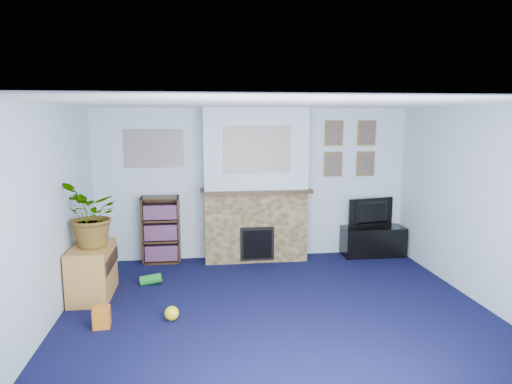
{
  "coord_description": "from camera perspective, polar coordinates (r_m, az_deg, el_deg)",
  "views": [
    {
      "loc": [
        -0.89,
        -4.94,
        2.25
      ],
      "look_at": [
        -0.13,
        0.97,
        1.28
      ],
      "focal_mm": 32.0,
      "sensor_mm": 36.0,
      "label": 1
    }
  ],
  "objects": [
    {
      "name": "mantel_clock",
      "position": [
        7.08,
        0.14,
        0.92
      ],
      "size": [
        0.1,
        0.06,
        0.13
      ],
      "primitive_type": "cube",
      "color": "gold",
      "rests_on": "chimney_breast"
    },
    {
      "name": "wall_left",
      "position": [
        5.3,
        -24.86,
        -3.03
      ],
      "size": [
        0.04,
        4.5,
        2.4
      ],
      "primitive_type": "cube",
      "color": "silver",
      "rests_on": "ground"
    },
    {
      "name": "wall_right",
      "position": [
        6.09,
        26.69,
        -1.66
      ],
      "size": [
        0.04,
        4.5,
        2.4
      ],
      "primitive_type": "cube",
      "color": "silver",
      "rests_on": "ground"
    },
    {
      "name": "toy_block",
      "position": [
        5.4,
        -18.73,
        -14.61
      ],
      "size": [
        0.19,
        0.19,
        0.22
      ],
      "primitive_type": "cube",
      "rotation": [
        0.0,
        0.0,
        0.08
      ],
      "color": "orange",
      "rests_on": "ground"
    },
    {
      "name": "collage_main",
      "position": [
        6.85,
        0.15,
        5.35
      ],
      "size": [
        1.0,
        0.03,
        0.68
      ],
      "primitive_type": "cube",
      "color": "gray",
      "rests_on": "chimney_breast"
    },
    {
      "name": "mantel_candle",
      "position": [
        7.13,
        2.93,
        1.05
      ],
      "size": [
        0.05,
        0.05,
        0.15
      ],
      "primitive_type": "cylinder",
      "color": "#B2BFC6",
      "rests_on": "chimney_breast"
    },
    {
      "name": "television",
      "position": [
        7.7,
        14.48,
        -2.55
      ],
      "size": [
        0.81,
        0.26,
        0.46
      ],
      "primitive_type": "imported",
      "rotation": [
        0.0,
        0.0,
        3.34
      ],
      "color": "black",
      "rests_on": "tv_stand"
    },
    {
      "name": "chimney_breast",
      "position": [
        7.13,
        -0.07,
        0.68
      ],
      "size": [
        1.72,
        0.5,
        2.4
      ],
      "color": "brown",
      "rests_on": "ground"
    },
    {
      "name": "mantel_teddy",
      "position": [
        7.03,
        -4.08,
        0.8
      ],
      "size": [
        0.12,
        0.12,
        0.12
      ],
      "primitive_type": "sphere",
      "color": "gray",
      "rests_on": "chimney_breast"
    },
    {
      "name": "collage_left",
      "position": [
        7.22,
        -12.61,
        5.33
      ],
      "size": [
        0.9,
        0.03,
        0.58
      ],
      "primitive_type": "cube",
      "color": "gray",
      "rests_on": "wall_back"
    },
    {
      "name": "mantel_can",
      "position": [
        7.2,
        5.48,
        0.94
      ],
      "size": [
        0.06,
        0.06,
        0.13
      ],
      "primitive_type": "cylinder",
      "color": "orange",
      "rests_on": "chimney_breast"
    },
    {
      "name": "floor",
      "position": [
        5.5,
        2.72,
        -14.87
      ],
      "size": [
        5.0,
        4.5,
        0.01
      ],
      "primitive_type": "cube",
      "color": "#0D0F34",
      "rests_on": "ground"
    },
    {
      "name": "toy_tube",
      "position": [
        6.49,
        -12.98,
        -10.6
      ],
      "size": [
        0.3,
        0.13,
        0.17
      ],
      "primitive_type": "cylinder",
      "rotation": [
        0.0,
        1.43,
        0.0
      ],
      "color": "#198C26",
      "rests_on": "ground"
    },
    {
      "name": "bookshelf",
      "position": [
        7.29,
        -11.76,
        -4.8
      ],
      "size": [
        0.58,
        0.28,
        1.05
      ],
      "color": "#311F11",
      "rests_on": "ground"
    },
    {
      "name": "sideboard",
      "position": [
        6.2,
        -19.78,
        -9.13
      ],
      "size": [
        0.47,
        0.85,
        0.66
      ],
      "primitive_type": "cube",
      "color": "#B8803B",
      "rests_on": "ground"
    },
    {
      "name": "wall_back",
      "position": [
        7.32,
        -0.27,
        1.04
      ],
      "size": [
        5.0,
        0.04,
        2.4
      ],
      "primitive_type": "cube",
      "color": "silver",
      "rests_on": "ground"
    },
    {
      "name": "ceiling",
      "position": [
        5.02,
        2.94,
        10.97
      ],
      "size": [
        5.0,
        4.5,
        0.01
      ],
      "primitive_type": "cube",
      "color": "white",
      "rests_on": "wall_back"
    },
    {
      "name": "portrait_bl",
      "position": [
        7.54,
        9.62,
        3.45
      ],
      "size": [
        0.3,
        0.03,
        0.4
      ],
      "primitive_type": "cube",
      "color": "brown",
      "rests_on": "wall_back"
    },
    {
      "name": "portrait_tr",
      "position": [
        7.68,
        13.68,
        7.16
      ],
      "size": [
        0.3,
        0.03,
        0.4
      ],
      "primitive_type": "cube",
      "color": "brown",
      "rests_on": "wall_back"
    },
    {
      "name": "tv_stand",
      "position": [
        7.8,
        14.39,
        -6.06
      ],
      "size": [
        1.01,
        0.42,
        0.48
      ],
      "primitive_type": "cube",
      "color": "black",
      "rests_on": "ground"
    },
    {
      "name": "portrait_tl",
      "position": [
        7.5,
        9.72,
        7.25
      ],
      "size": [
        0.3,
        0.03,
        0.4
      ],
      "primitive_type": "cube",
      "color": "brown",
      "rests_on": "wall_back"
    },
    {
      "name": "toy_ball",
      "position": [
        5.37,
        -10.5,
        -14.6
      ],
      "size": [
        0.16,
        0.16,
        0.16
      ],
      "primitive_type": "sphere",
      "color": "yellow",
      "rests_on": "ground"
    },
    {
      "name": "potted_plant",
      "position": [
        5.96,
        -19.79,
        -2.71
      ],
      "size": [
        0.79,
        0.86,
        0.82
      ],
      "primitive_type": "imported",
      "rotation": [
        0.0,
        0.0,
        4.94
      ],
      "color": "#26661E",
      "rests_on": "sideboard"
    },
    {
      "name": "green_crate",
      "position": [
        6.15,
        -20.51,
        -11.4
      ],
      "size": [
        0.42,
        0.37,
        0.29
      ],
      "primitive_type": "cube",
      "rotation": [
        0.0,
        0.0,
        -0.24
      ],
      "color": "#198C26",
      "rests_on": "ground"
    },
    {
      "name": "wall_front",
      "position": [
        3.03,
        10.5,
        -11.24
      ],
      "size": [
        5.0,
        0.04,
        2.4
      ],
      "primitive_type": "cube",
      "color": "silver",
      "rests_on": "ground"
    },
    {
      "name": "portrait_br",
      "position": [
        7.72,
        13.53,
        3.45
      ],
      "size": [
        0.3,
        0.03,
        0.4
      ],
      "primitive_type": "cube",
      "color": "brown",
      "rests_on": "wall_back"
    }
  ]
}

